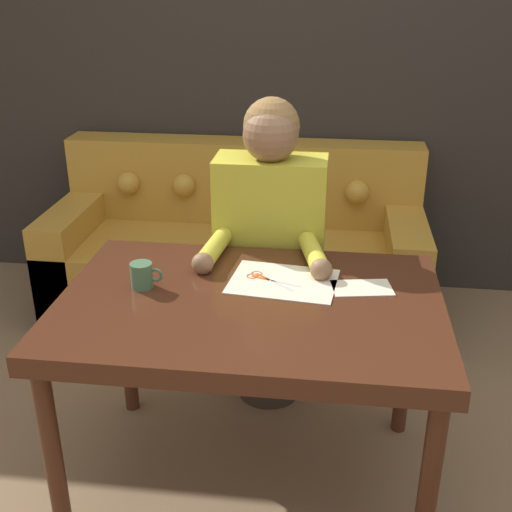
{
  "coord_description": "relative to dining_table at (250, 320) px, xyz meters",
  "views": [
    {
      "loc": [
        0.15,
        -1.77,
        1.78
      ],
      "look_at": [
        -0.11,
        0.23,
        0.88
      ],
      "focal_mm": 45.0,
      "sensor_mm": 36.0,
      "label": 1
    }
  ],
  "objects": [
    {
      "name": "couch",
      "position": [
        -0.26,
        1.37,
        -0.38
      ],
      "size": [
        2.0,
        0.83,
        0.9
      ],
      "color": "#B7842D",
      "rests_on": "ground_plane"
    },
    {
      "name": "mug",
      "position": [
        -0.38,
        0.04,
        0.13
      ],
      "size": [
        0.11,
        0.08,
        0.09
      ],
      "color": "#47704C",
      "rests_on": "dining_table"
    },
    {
      "name": "wall_back",
      "position": [
        0.11,
        1.78,
        0.6
      ],
      "size": [
        8.0,
        0.06,
        2.6
      ],
      "color": "#2D2823",
      "rests_on": "ground_plane"
    },
    {
      "name": "ground_plane",
      "position": [
        0.11,
        -0.1,
        -0.7
      ],
      "size": [
        16.0,
        16.0,
        0.0
      ],
      "primitive_type": "plane",
      "color": "#846647"
    },
    {
      "name": "pattern_paper_main",
      "position": [
        0.1,
        0.14,
        0.08
      ],
      "size": [
        0.4,
        0.31,
        0.0
      ],
      "color": "beige",
      "rests_on": "dining_table"
    },
    {
      "name": "scissors",
      "position": [
        0.03,
        0.16,
        0.08
      ],
      "size": [
        0.19,
        0.14,
        0.01
      ],
      "color": "silver",
      "rests_on": "dining_table"
    },
    {
      "name": "dining_table",
      "position": [
        0.0,
        0.0,
        0.0
      ],
      "size": [
        1.28,
        0.87,
        0.78
      ],
      "color": "#472314",
      "rests_on": "ground_plane"
    },
    {
      "name": "person",
      "position": [
        0.01,
        0.56,
        -0.0
      ],
      "size": [
        0.51,
        0.56,
        1.34
      ],
      "color": "#33281E",
      "rests_on": "ground_plane"
    },
    {
      "name": "pattern_paper_offcut",
      "position": [
        0.37,
        0.13,
        0.08
      ],
      "size": [
        0.22,
        0.16,
        0.0
      ],
      "color": "beige",
      "rests_on": "dining_table"
    }
  ]
}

